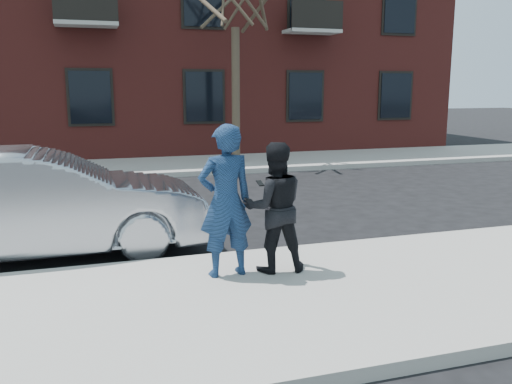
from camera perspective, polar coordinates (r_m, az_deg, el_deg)
name	(u,v)px	position (r m, az deg, el deg)	size (l,w,h in m)	color
ground	(110,321)	(6.35, -15.16, -12.93)	(100.00, 100.00, 0.00)	black
near_sidewalk	(110,324)	(6.09, -15.09, -13.22)	(50.00, 3.50, 0.15)	#9A9792
near_curb	(104,270)	(7.77, -15.72, -7.88)	(50.00, 0.10, 0.15)	#999691
far_sidewalk	(92,169)	(17.24, -16.90, 2.32)	(50.00, 3.50, 0.15)	#9A9792
far_curb	(93,178)	(15.47, -16.79, 1.38)	(50.00, 0.10, 0.15)	#999691
silver_sedan	(41,204)	(8.68, -21.72, -1.20)	(1.73, 4.95, 1.63)	#999BA3
man_hoodie	(226,201)	(6.82, -3.23, -0.96)	(0.75, 0.55, 1.94)	navy
man_peacoat	(274,207)	(7.02, 1.93, -1.63)	(0.89, 0.73, 1.70)	black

